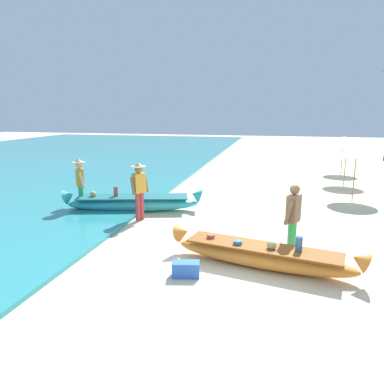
# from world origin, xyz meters

# --- Properties ---
(ground_plane) EXTENTS (80.00, 80.00, 0.00)m
(ground_plane) POSITION_xyz_m (0.00, 0.00, 0.00)
(ground_plane) COLOR beige
(boat_orange_foreground) EXTENTS (4.08, 1.43, 0.76)m
(boat_orange_foreground) POSITION_xyz_m (0.46, -0.40, 0.26)
(boat_orange_foreground) COLOR orange
(boat_orange_foreground) RESTS_ON ground
(boat_cyan_midground) EXTENTS (4.50, 1.86, 0.81)m
(boat_cyan_midground) POSITION_xyz_m (-3.82, 3.00, 0.27)
(boat_cyan_midground) COLOR #33B2BC
(boat_cyan_midground) RESTS_ON ground
(person_vendor_hatted) EXTENTS (0.47, 0.56, 1.74)m
(person_vendor_hatted) POSITION_xyz_m (-3.23, 2.13, 1.01)
(person_vendor_hatted) COLOR #B2383D
(person_vendor_hatted) RESTS_ON ground
(person_tourist_customer) EXTENTS (0.40, 0.59, 1.65)m
(person_tourist_customer) POSITION_xyz_m (1.07, 0.34, 0.93)
(person_tourist_customer) COLOR green
(person_tourist_customer) RESTS_ON ground
(person_vendor_assistant) EXTENTS (0.49, 0.55, 1.71)m
(person_vendor_assistant) POSITION_xyz_m (-5.51, 2.74, 0.98)
(person_vendor_assistant) COLOR green
(person_vendor_assistant) RESTS_ON ground
(parasol_row_0) EXTENTS (1.60, 1.60, 1.91)m
(parasol_row_0) POSITION_xyz_m (3.47, 6.44, 1.75)
(parasol_row_0) COLOR #8E6B47
(parasol_row_0) RESTS_ON ground
(parasol_row_1) EXTENTS (1.60, 1.60, 1.91)m
(parasol_row_1) POSITION_xyz_m (3.64, 9.36, 1.75)
(parasol_row_1) COLOR #8E6B47
(parasol_row_1) RESTS_ON ground
(parasol_row_2) EXTENTS (1.60, 1.60, 1.91)m
(parasol_row_2) POSITION_xyz_m (3.98, 12.33, 1.75)
(parasol_row_2) COLOR #8E6B47
(parasol_row_2) RESTS_ON ground
(cooler_box) EXTENTS (0.59, 0.39, 0.30)m
(cooler_box) POSITION_xyz_m (-0.97, -1.20, 0.15)
(cooler_box) COLOR blue
(cooler_box) RESTS_ON ground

